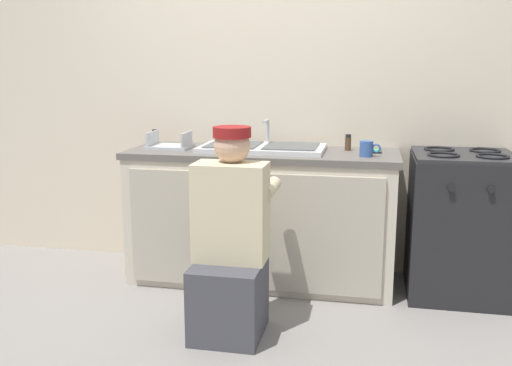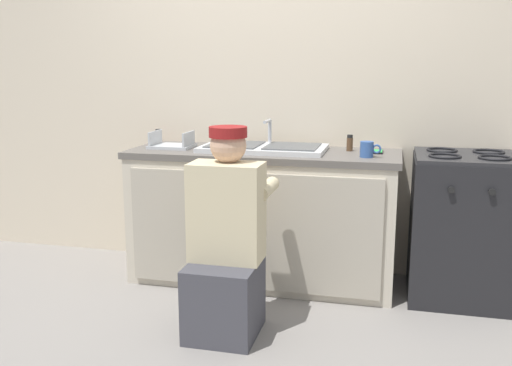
{
  "view_description": "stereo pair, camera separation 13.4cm",
  "coord_description": "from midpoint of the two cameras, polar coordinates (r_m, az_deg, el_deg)",
  "views": [
    {
      "loc": [
        0.7,
        -3.29,
        1.41
      ],
      "look_at": [
        0.0,
        0.1,
        0.7
      ],
      "focal_mm": 40.0,
      "sensor_mm": 36.0,
      "label": 1
    },
    {
      "loc": [
        0.83,
        -3.26,
        1.41
      ],
      "look_at": [
        0.0,
        0.1,
        0.7
      ],
      "focal_mm": 40.0,
      "sensor_mm": 36.0,
      "label": 2
    }
  ],
  "objects": [
    {
      "name": "ground_plane",
      "position": [
        3.65,
        0.69,
        -11.13
      ],
      "size": [
        12.0,
        12.0,
        0.0
      ],
      "primitive_type": "plane",
      "color": "gray"
    },
    {
      "name": "back_wall",
      "position": [
        4.0,
        2.88,
        9.32
      ],
      "size": [
        6.0,
        0.1,
        2.5
      ],
      "primitive_type": "cube",
      "color": "beige",
      "rests_on": "ground_plane"
    },
    {
      "name": "counter_cabinet",
      "position": [
        3.78,
        1.71,
        -3.64
      ],
      "size": [
        1.71,
        0.62,
        0.83
      ],
      "color": "beige",
      "rests_on": "ground_plane"
    },
    {
      "name": "countertop",
      "position": [
        3.7,
        1.79,
        2.94
      ],
      "size": [
        1.75,
        0.62,
        0.04
      ],
      "primitive_type": "cube",
      "color": "#5B5651",
      "rests_on": "counter_cabinet"
    },
    {
      "name": "sink_double_basin",
      "position": [
        3.69,
        1.8,
        3.56
      ],
      "size": [
        0.8,
        0.44,
        0.19
      ],
      "color": "silver",
      "rests_on": "countertop"
    },
    {
      "name": "stove_range",
      "position": [
        3.73,
        20.87,
        -4.09
      ],
      "size": [
        0.61,
        0.62,
        0.91
      ],
      "color": "black",
      "rests_on": "ground_plane"
    },
    {
      "name": "plumber_person",
      "position": [
        3.03,
        -1.75,
        -6.66
      ],
      "size": [
        0.42,
        0.61,
        1.1
      ],
      "color": "#3F3F47",
      "rests_on": "ground_plane"
    },
    {
      "name": "coffee_mug",
      "position": [
        3.49,
        12.16,
        3.31
      ],
      "size": [
        0.13,
        0.08,
        0.09
      ],
      "color": "#335699",
      "rests_on": "countertop"
    },
    {
      "name": "dish_rack_tray",
      "position": [
        3.85,
        -7.42,
        3.87
      ],
      "size": [
        0.28,
        0.22,
        0.11
      ],
      "color": "#B2B7BC",
      "rests_on": "countertop"
    },
    {
      "name": "spice_bottle_red",
      "position": [
        4.05,
        -8.81,
        4.59
      ],
      "size": [
        0.04,
        0.04,
        0.1
      ],
      "color": "red",
      "rests_on": "countertop"
    },
    {
      "name": "cell_phone",
      "position": [
        3.7,
        13.07,
        3.07
      ],
      "size": [
        0.07,
        0.14,
        0.01
      ],
      "color": "black",
      "rests_on": "countertop"
    },
    {
      "name": "spice_bottle_pepper",
      "position": [
        3.73,
        10.38,
        3.94
      ],
      "size": [
        0.04,
        0.04,
        0.1
      ],
      "color": "#513823",
      "rests_on": "countertop"
    }
  ]
}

